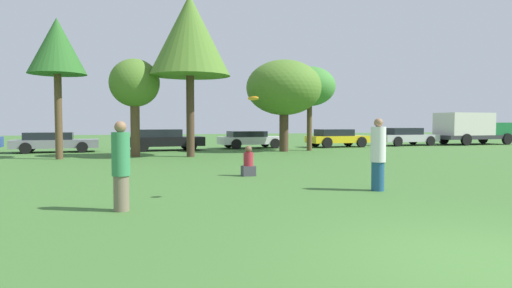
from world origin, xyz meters
TOP-DOWN VIEW (x-y plane):
  - ground_plane at (0.00, 0.00)m, footprint 120.00×120.00m
  - person_thrower at (-4.20, 4.53)m, footprint 0.34×0.34m
  - person_catcher at (1.79, 5.22)m, footprint 0.36×0.36m
  - frisbee at (-1.49, 4.89)m, footprint 0.23×0.22m
  - bystander_sitting at (-0.37, 9.02)m, footprint 0.40×0.34m
  - tree_0 at (-6.81, 17.63)m, footprint 2.53×2.53m
  - tree_1 at (-3.43, 18.16)m, footprint 2.42×2.42m
  - tree_2 at (-0.87, 17.27)m, footprint 3.91×3.91m
  - tree_3 at (4.93, 19.60)m, footprint 4.36×4.36m
  - tree_4 at (6.65, 19.83)m, footprint 3.05×3.05m
  - parked_car_grey at (-7.69, 22.80)m, footprint 4.61×2.00m
  - parked_car_black at (-1.64, 22.52)m, footprint 4.55×2.14m
  - parked_car_white at (4.02, 23.32)m, footprint 4.29×2.06m
  - parked_car_yellow at (10.03, 22.72)m, footprint 4.31×2.02m
  - parked_car_silver at (15.74, 23.06)m, footprint 4.65×2.18m
  - delivery_truck_green at (21.49, 22.81)m, footprint 6.48×2.61m

SIDE VIEW (x-z plane):
  - ground_plane at x=0.00m, z-range 0.00..0.00m
  - bystander_sitting at x=-0.37m, z-range -0.08..0.86m
  - parked_car_grey at x=-7.69m, z-range 0.04..1.16m
  - parked_car_white at x=4.02m, z-range 0.05..1.17m
  - parked_car_yellow at x=10.03m, z-range 0.05..1.27m
  - parked_car_black at x=-1.64m, z-range 0.04..1.31m
  - parked_car_silver at x=15.74m, z-range 0.05..1.34m
  - person_thrower at x=-4.20m, z-range 0.01..1.70m
  - person_catcher at x=1.79m, z-range 0.00..1.77m
  - delivery_truck_green at x=21.49m, z-range 0.09..2.51m
  - frisbee at x=-1.49m, z-range 2.14..2.22m
  - tree_1 at x=-3.43m, z-range 1.13..5.90m
  - tree_3 at x=4.93m, z-range 1.02..6.30m
  - tree_4 at x=6.65m, z-range 1.30..6.29m
  - tree_0 at x=-6.81m, z-range 1.85..8.24m
  - tree_2 at x=-0.87m, z-range 1.93..9.77m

